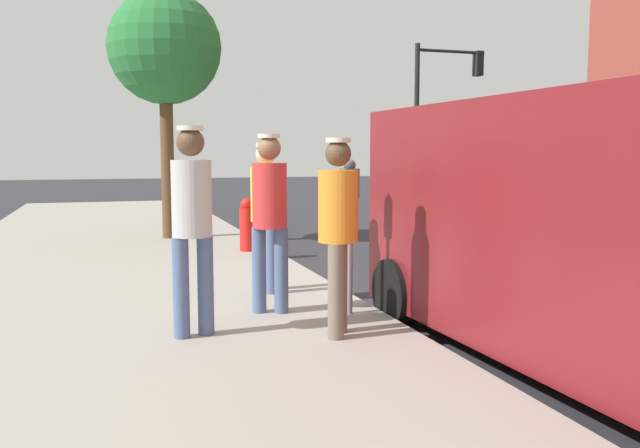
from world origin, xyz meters
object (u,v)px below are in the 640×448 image
(pedestrian_in_red, at_px, (270,211))
(traffic_light_corner, at_px, (440,98))
(pedestrian_in_yellow, at_px, (266,207))
(street_tree, at_px, (165,50))
(pedestrian_in_gray, at_px, (192,216))
(parking_meter_near, at_px, (349,210))
(pedestrian_in_orange, at_px, (338,223))
(parked_van, at_px, (637,231))
(fire_hydrant, at_px, (247,225))

(pedestrian_in_red, xyz_separation_m, traffic_light_corner, (-8.90, -13.33, 2.35))
(pedestrian_in_yellow, height_order, traffic_light_corner, traffic_light_corner)
(pedestrian_in_yellow, distance_m, street_tree, 5.90)
(pedestrian_in_yellow, relative_size, pedestrian_in_gray, 0.94)
(pedestrian_in_red, bearing_deg, parking_meter_near, 158.42)
(parking_meter_near, distance_m, pedestrian_in_orange, 0.79)
(pedestrian_in_gray, bearing_deg, parked_van, 150.22)
(parking_meter_near, xyz_separation_m, traffic_light_corner, (-8.17, -13.62, 2.34))
(parked_van, bearing_deg, fire_hydrant, -76.32)
(pedestrian_in_yellow, relative_size, pedestrian_in_orange, 0.99)
(parked_van, height_order, street_tree, street_tree)
(parked_van, bearing_deg, traffic_light_corner, -113.00)
(parking_meter_near, distance_m, fire_hydrant, 4.53)
(pedestrian_in_gray, bearing_deg, street_tree, -93.33)
(pedestrian_in_orange, bearing_deg, traffic_light_corner, -120.79)
(parking_meter_near, xyz_separation_m, pedestrian_in_orange, (0.36, 0.70, -0.05))
(pedestrian_in_yellow, height_order, parked_van, parked_van)
(parking_meter_near, relative_size, street_tree, 0.34)
(pedestrian_in_orange, relative_size, traffic_light_corner, 0.33)
(pedestrian_in_orange, bearing_deg, pedestrian_in_yellow, -85.07)
(pedestrian_in_yellow, relative_size, parked_van, 0.32)
(parking_meter_near, height_order, pedestrian_in_orange, pedestrian_in_orange)
(parking_meter_near, xyz_separation_m, pedestrian_in_yellow, (0.53, -1.27, -0.06))
(pedestrian_in_red, relative_size, fire_hydrant, 2.05)
(pedestrian_in_gray, distance_m, street_tree, 7.35)
(pedestrian_in_gray, height_order, parked_van, parked_van)
(pedestrian_in_yellow, bearing_deg, pedestrian_in_red, 79.00)
(pedestrian_in_gray, height_order, street_tree, street_tree)
(pedestrian_in_gray, xyz_separation_m, pedestrian_in_orange, (-1.19, 0.36, -0.07))
(parking_meter_near, distance_m, parked_van, 2.57)
(street_tree, bearing_deg, pedestrian_in_orange, 96.16)
(pedestrian_in_gray, bearing_deg, pedestrian_in_yellow, -122.31)
(pedestrian_in_red, height_order, fire_hydrant, pedestrian_in_red)
(parking_meter_near, height_order, traffic_light_corner, traffic_light_corner)
(pedestrian_in_orange, bearing_deg, parked_van, 143.33)
(pedestrian_in_gray, bearing_deg, pedestrian_in_red, -142.80)
(pedestrian_in_red, distance_m, street_tree, 6.77)
(pedestrian_in_red, height_order, street_tree, street_tree)
(parking_meter_near, bearing_deg, parked_van, 125.67)
(street_tree, bearing_deg, fire_hydrant, 116.50)
(pedestrian_in_red, distance_m, parked_van, 3.26)
(traffic_light_corner, height_order, fire_hydrant, traffic_light_corner)
(parking_meter_near, bearing_deg, street_tree, -80.09)
(pedestrian_in_yellow, relative_size, pedestrian_in_red, 0.96)
(parking_meter_near, xyz_separation_m, pedestrian_in_red, (0.73, -0.29, -0.02))
(parking_meter_near, relative_size, traffic_light_corner, 0.29)
(pedestrian_in_yellow, height_order, pedestrian_in_red, pedestrian_in_red)
(parking_meter_near, relative_size, pedestrian_in_yellow, 0.90)
(parking_meter_near, relative_size, fire_hydrant, 1.77)
(pedestrian_in_yellow, xyz_separation_m, fire_hydrant, (-0.43, -3.21, -0.55))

